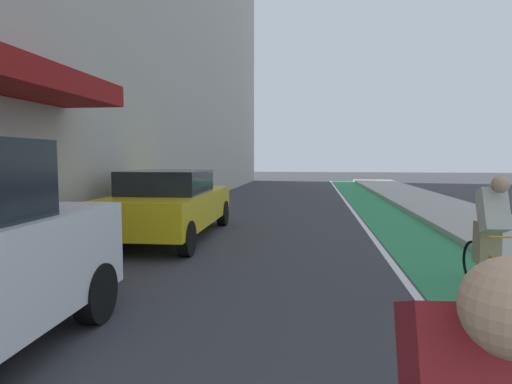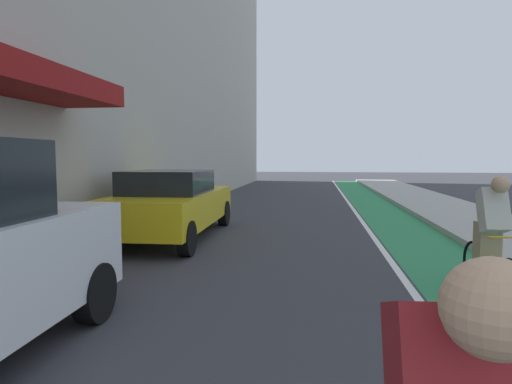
# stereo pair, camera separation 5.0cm
# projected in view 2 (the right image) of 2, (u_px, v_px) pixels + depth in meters

# --- Properties ---
(ground_plane) EXTENTS (81.46, 81.46, 0.00)m
(ground_plane) POSITION_uv_depth(u_px,v_px,m) (294.00, 219.00, 12.63)
(ground_plane) COLOR #38383D
(bike_lane_paint) EXTENTS (1.60, 37.03, 0.00)m
(bike_lane_paint) POSITION_uv_depth(u_px,v_px,m) (383.00, 212.00, 14.21)
(bike_lane_paint) COLOR #2D8451
(bike_lane_paint) RESTS_ON ground
(lane_divider_stripe) EXTENTS (0.12, 37.03, 0.00)m
(lane_divider_stripe) POSITION_uv_depth(u_px,v_px,m) (355.00, 212.00, 14.34)
(lane_divider_stripe) COLOR white
(lane_divider_stripe) RESTS_ON ground
(sidewalk_right) EXTENTS (2.78, 37.03, 0.14)m
(sidewalk_right) POSITION_uv_depth(u_px,v_px,m) (452.00, 211.00, 13.91)
(sidewalk_right) COLOR #A8A59E
(sidewalk_right) RESTS_ON ground
(parked_sedan_yellow_cab) EXTENTS (2.03, 4.72, 1.53)m
(parked_sedan_yellow_cab) POSITION_uv_depth(u_px,v_px,m) (171.00, 203.00, 9.64)
(parked_sedan_yellow_cab) COLOR yellow
(parked_sedan_yellow_cab) RESTS_ON ground
(cyclist_mid) EXTENTS (0.48, 1.67, 1.59)m
(cyclist_mid) POSITION_uv_depth(u_px,v_px,m) (491.00, 232.00, 5.59)
(cyclist_mid) COLOR black
(cyclist_mid) RESTS_ON ground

